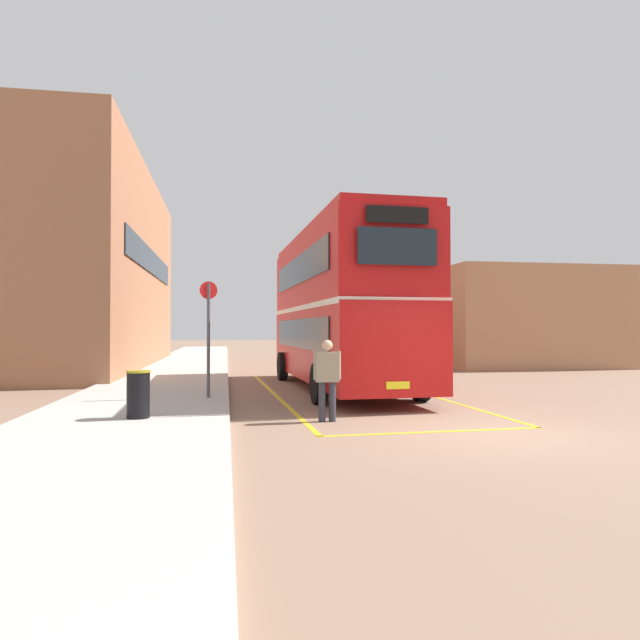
# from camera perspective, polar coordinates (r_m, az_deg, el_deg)

# --- Properties ---
(ground_plane) EXTENTS (135.60, 135.60, 0.00)m
(ground_plane) POSITION_cam_1_polar(r_m,az_deg,el_deg) (24.13, 1.45, -5.27)
(ground_plane) COLOR #846651
(sidewalk_left) EXTENTS (4.00, 57.60, 0.14)m
(sidewalk_left) POSITION_cam_1_polar(r_m,az_deg,el_deg) (26.16, -13.76, -4.75)
(sidewalk_left) COLOR #B2ADA3
(sidewalk_left) RESTS_ON ground
(brick_building_left) EXTENTS (6.23, 18.94, 9.10)m
(brick_building_left) POSITION_cam_1_polar(r_m,az_deg,el_deg) (28.47, -22.97, 4.64)
(brick_building_left) COLOR #9E6647
(brick_building_left) RESTS_ON ground
(depot_building_right) EXTENTS (8.53, 16.51, 4.73)m
(depot_building_right) POSITION_cam_1_polar(r_m,az_deg,el_deg) (33.94, 15.42, 0.02)
(depot_building_right) COLOR #AD7A56
(depot_building_right) RESTS_ON ground
(double_decker_bus) EXTENTS (3.19, 10.58, 4.75)m
(double_decker_bus) POSITION_cam_1_polar(r_m,az_deg,el_deg) (17.12, 2.02, 1.37)
(double_decker_bus) COLOR black
(double_decker_bus) RESTS_ON ground
(single_deck_bus) EXTENTS (2.89, 9.04, 3.02)m
(single_deck_bus) POSITION_cam_1_polar(r_m,az_deg,el_deg) (32.46, 5.64, -1.25)
(single_deck_bus) COLOR black
(single_deck_bus) RESTS_ON ground
(pedestrian_boarding) EXTENTS (0.55, 0.25, 1.62)m
(pedestrian_boarding) POSITION_cam_1_polar(r_m,az_deg,el_deg) (11.14, 0.73, -5.58)
(pedestrian_boarding) COLOR #2D2D38
(pedestrian_boarding) RESTS_ON ground
(litter_bin) EXTENTS (0.45, 0.45, 0.90)m
(litter_bin) POSITION_cam_1_polar(r_m,az_deg,el_deg) (11.28, -17.98, -7.17)
(litter_bin) COLOR black
(litter_bin) RESTS_ON sidewalk_left
(bus_stop_sign) EXTENTS (0.43, 0.16, 2.87)m
(bus_stop_sign) POSITION_cam_1_polar(r_m,az_deg,el_deg) (14.11, -11.27, -0.81)
(bus_stop_sign) COLOR #4C4C51
(bus_stop_sign) RESTS_ON sidewalk_left
(bay_marking_yellow) EXTENTS (4.74, 12.65, 0.01)m
(bay_marking_yellow) POSITION_cam_1_polar(r_m,az_deg,el_deg) (15.32, 3.62, -7.77)
(bay_marking_yellow) COLOR gold
(bay_marking_yellow) RESTS_ON ground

